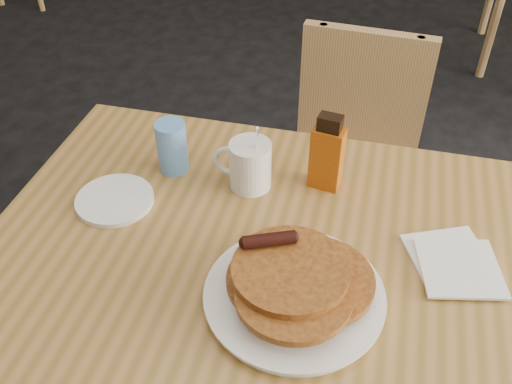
% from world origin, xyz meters
% --- Properties ---
extents(main_table, '(1.34, 0.95, 0.75)m').
position_xyz_m(main_table, '(0.06, -0.06, 0.71)').
color(main_table, '#A16E39').
rests_on(main_table, floor).
extents(chair_main_far, '(0.39, 0.39, 0.86)m').
position_xyz_m(chair_main_far, '(0.06, 0.65, 0.51)').
color(chair_main_far, tan).
rests_on(chair_main_far, floor).
extents(pancake_plate, '(0.32, 0.32, 0.10)m').
position_xyz_m(pancake_plate, '(0.08, -0.17, 0.78)').
color(pancake_plate, white).
rests_on(pancake_plate, main_table).
extents(coffee_mug, '(0.13, 0.09, 0.17)m').
position_xyz_m(coffee_mug, '(-0.10, 0.11, 0.81)').
color(coffee_mug, white).
rests_on(coffee_mug, main_table).
extents(syrup_bottle, '(0.07, 0.05, 0.18)m').
position_xyz_m(syrup_bottle, '(0.06, 0.16, 0.83)').
color(syrup_bottle, maroon).
rests_on(syrup_bottle, main_table).
extents(napkin_stack, '(0.21, 0.22, 0.01)m').
position_xyz_m(napkin_stack, '(0.35, 0.00, 0.76)').
color(napkin_stack, white).
rests_on(napkin_stack, main_table).
extents(blue_tumbler, '(0.08, 0.08, 0.12)m').
position_xyz_m(blue_tumbler, '(-0.28, 0.12, 0.81)').
color(blue_tumbler, '#568DCB').
rests_on(blue_tumbler, main_table).
extents(side_saucer, '(0.19, 0.19, 0.01)m').
position_xyz_m(side_saucer, '(-0.35, -0.03, 0.76)').
color(side_saucer, white).
rests_on(side_saucer, main_table).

